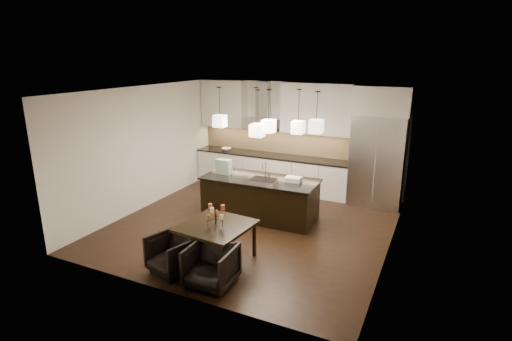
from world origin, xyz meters
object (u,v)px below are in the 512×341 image
at_px(refrigerator, 377,161).
at_px(island_body, 260,199).
at_px(armchair_right, 211,266).
at_px(armchair_left, 173,254).
at_px(dining_table, 216,242).

xyz_separation_m(refrigerator, island_body, (-2.14, -1.90, -0.65)).
xyz_separation_m(island_body, armchair_right, (0.47, -2.78, -0.10)).
distance_m(refrigerator, armchair_right, 5.03).
relative_size(armchair_left, armchair_right, 0.97).
bearing_deg(armchair_right, island_body, 97.33).
height_order(refrigerator, island_body, refrigerator).
height_order(island_body, armchair_left, island_body).
distance_m(island_body, armchair_left, 2.73).
bearing_deg(dining_table, refrigerator, 68.20).
bearing_deg(refrigerator, island_body, -138.46).
distance_m(dining_table, armchair_left, 0.78).
distance_m(refrigerator, armchair_left, 5.28).
relative_size(island_body, dining_table, 2.16).
relative_size(dining_table, armchair_left, 1.60).
xyz_separation_m(refrigerator, armchair_left, (-2.45, -4.61, -0.76)).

